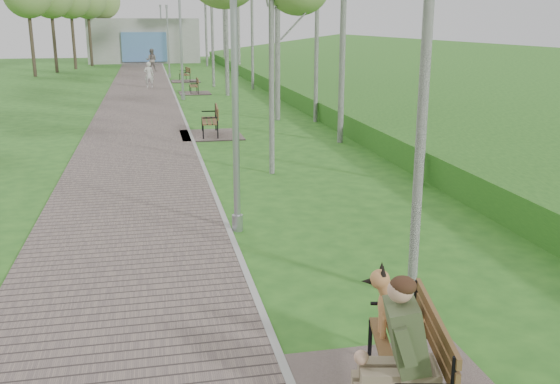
{
  "coord_description": "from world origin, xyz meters",
  "views": [
    {
      "loc": [
        -1.28,
        -10.57,
        3.68
      ],
      "look_at": [
        0.54,
        -1.86,
        1.25
      ],
      "focal_mm": 40.0,
      "sensor_mm": 36.0,
      "label": 1
    }
  ],
  "objects": [
    {
      "name": "building_north",
      "position": [
        -1.5,
        50.97,
        1.99
      ],
      "size": [
        10.0,
        5.2,
        4.0
      ],
      "color": "#9E9E99",
      "rests_on": "ground"
    },
    {
      "name": "pedestrian_near",
      "position": [
        -1.25,
        26.35,
        0.75
      ],
      "size": [
        0.59,
        0.43,
        1.49
      ],
      "primitive_type": "imported",
      "rotation": [
        0.0,
        0.0,
        3.01
      ],
      "color": "silver",
      "rests_on": "ground"
    },
    {
      "name": "kerb",
      "position": [
        0.0,
        21.5,
        0.03
      ],
      "size": [
        0.1,
        67.0,
        0.05
      ],
      "primitive_type": "cube",
      "color": "#999993",
      "rests_on": "ground"
    },
    {
      "name": "bench_third",
      "position": [
        1.05,
        23.03,
        0.18
      ],
      "size": [
        1.63,
        1.81,
        1.0
      ],
      "color": "#60524E",
      "rests_on": "ground"
    },
    {
      "name": "bench_second",
      "position": [
        0.64,
        10.11,
        0.23
      ],
      "size": [
        2.0,
        2.23,
        1.23
      ],
      "color": "#60524E",
      "rests_on": "ground"
    },
    {
      "name": "lamp_post_second",
      "position": [
        0.33,
        20.39,
        2.44
      ],
      "size": [
        0.2,
        0.2,
        5.23
      ],
      "color": "#9A9CA1",
      "rests_on": "ground"
    },
    {
      "name": "lamp_post_near",
      "position": [
        0.16,
        0.15,
        2.42
      ],
      "size": [
        0.2,
        0.2,
        5.19
      ],
      "color": "#9A9CA1",
      "rests_on": "ground"
    },
    {
      "name": "lamp_post_third",
      "position": [
        0.15,
        33.31,
        2.24
      ],
      "size": [
        0.18,
        0.18,
        4.78
      ],
      "color": "#9A9CA1",
      "rests_on": "ground"
    },
    {
      "name": "embankment",
      "position": [
        12.0,
        20.0,
        0.0
      ],
      "size": [
        14.0,
        70.0,
        1.6
      ],
      "primitive_type": "cube",
      "color": "#49922D",
      "rests_on": "ground"
    },
    {
      "name": "walkway",
      "position": [
        -1.75,
        21.5,
        0.02
      ],
      "size": [
        3.5,
        67.0,
        0.04
      ],
      "primitive_type": "cube",
      "color": "#60524E",
      "rests_on": "ground"
    },
    {
      "name": "pedestrian_far",
      "position": [
        -0.98,
        39.11,
        0.86
      ],
      "size": [
        0.92,
        0.77,
        1.71
      ],
      "primitive_type": "imported",
      "rotation": [
        0.0,
        0.0,
        2.99
      ],
      "color": "gray",
      "rests_on": "ground"
    },
    {
      "name": "lamp_post_far",
      "position": [
        0.12,
        49.45,
        2.43
      ],
      "size": [
        0.2,
        0.2,
        5.21
      ],
      "color": "#9A9CA1",
      "rests_on": "ground"
    },
    {
      "name": "bench_main",
      "position": [
        0.96,
        -5.57,
        0.5
      ],
      "size": [
        2.04,
        2.27,
        1.78
      ],
      "color": "#60524E",
      "rests_on": "ground"
    },
    {
      "name": "bench_far",
      "position": [
        0.99,
        30.13,
        0.2
      ],
      "size": [
        1.79,
        1.99,
        1.1
      ],
      "color": "#60524E",
      "rests_on": "ground"
    },
    {
      "name": "ground",
      "position": [
        0.0,
        0.0,
        0.0
      ],
      "size": [
        120.0,
        120.0,
        0.0
      ],
      "primitive_type": "plane",
      "color": "#285E1E",
      "rests_on": "ground"
    }
  ]
}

